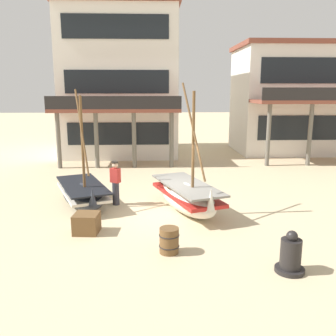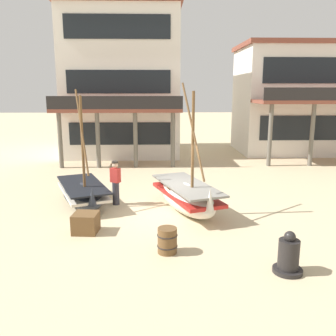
{
  "view_description": "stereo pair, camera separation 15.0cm",
  "coord_description": "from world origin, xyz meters",
  "px_view_note": "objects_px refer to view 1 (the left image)",
  "views": [
    {
      "loc": [
        -0.57,
        -12.32,
        4.28
      ],
      "look_at": [
        0.0,
        1.0,
        1.4
      ],
      "focal_mm": 38.5,
      "sensor_mm": 36.0,
      "label": 1
    },
    {
      "loc": [
        -0.42,
        -12.33,
        4.28
      ],
      "look_at": [
        0.0,
        1.0,
        1.4
      ],
      "focal_mm": 38.5,
      "sensor_mm": 36.0,
      "label": 2
    }
  ],
  "objects_px": {
    "fishing_boat_centre_large": "(83,193)",
    "harbor_building_main": "(122,83)",
    "cargo_crate": "(87,223)",
    "fishing_boat_near_left": "(187,196)",
    "harbor_building_annex": "(298,99)",
    "capstan_winch": "(291,256)",
    "wooden_barrel": "(169,240)",
    "fisherman_by_hull": "(116,183)"
  },
  "relations": [
    {
      "from": "fishing_boat_centre_large",
      "to": "capstan_winch",
      "type": "relative_size",
      "value": 4.14
    },
    {
      "from": "fishing_boat_near_left",
      "to": "harbor_building_annex",
      "type": "distance_m",
      "value": 16.04
    },
    {
      "from": "fishing_boat_centre_large",
      "to": "harbor_building_main",
      "type": "height_order",
      "value": "harbor_building_main"
    },
    {
      "from": "harbor_building_annex",
      "to": "fishing_boat_centre_large",
      "type": "bearing_deg",
      "value": -137.25
    },
    {
      "from": "fisherman_by_hull",
      "to": "harbor_building_annex",
      "type": "height_order",
      "value": "harbor_building_annex"
    },
    {
      "from": "cargo_crate",
      "to": "fishing_boat_near_left",
      "type": "bearing_deg",
      "value": 29.82
    },
    {
      "from": "fisherman_by_hull",
      "to": "harbor_building_main",
      "type": "height_order",
      "value": "harbor_building_main"
    },
    {
      "from": "wooden_barrel",
      "to": "harbor_building_main",
      "type": "bearing_deg",
      "value": 98.67
    },
    {
      "from": "fishing_boat_centre_large",
      "to": "wooden_barrel",
      "type": "bearing_deg",
      "value": -54.33
    },
    {
      "from": "harbor_building_main",
      "to": "fishing_boat_near_left",
      "type": "bearing_deg",
      "value": -75.78
    },
    {
      "from": "fishing_boat_near_left",
      "to": "cargo_crate",
      "type": "relative_size",
      "value": 6.2
    },
    {
      "from": "wooden_barrel",
      "to": "cargo_crate",
      "type": "relative_size",
      "value": 0.95
    },
    {
      "from": "capstan_winch",
      "to": "fishing_boat_near_left",
      "type": "bearing_deg",
      "value": 114.33
    },
    {
      "from": "wooden_barrel",
      "to": "fisherman_by_hull",
      "type": "bearing_deg",
      "value": 113.32
    },
    {
      "from": "fishing_boat_near_left",
      "to": "fisherman_by_hull",
      "type": "relative_size",
      "value": 2.7
    },
    {
      "from": "wooden_barrel",
      "to": "cargo_crate",
      "type": "height_order",
      "value": "wooden_barrel"
    },
    {
      "from": "fishing_boat_near_left",
      "to": "harbor_building_annex",
      "type": "xyz_separation_m",
      "value": [
        9.02,
        12.88,
        3.12
      ]
    },
    {
      "from": "harbor_building_annex",
      "to": "fishing_boat_near_left",
      "type": "bearing_deg",
      "value": -125.01
    },
    {
      "from": "fisherman_by_hull",
      "to": "capstan_winch",
      "type": "bearing_deg",
      "value": -49.17
    },
    {
      "from": "fishing_boat_near_left",
      "to": "wooden_barrel",
      "type": "height_order",
      "value": "fishing_boat_near_left"
    },
    {
      "from": "fishing_boat_near_left",
      "to": "capstan_winch",
      "type": "bearing_deg",
      "value": -65.67
    },
    {
      "from": "fishing_boat_near_left",
      "to": "fisherman_by_hull",
      "type": "distance_m",
      "value": 2.79
    },
    {
      "from": "capstan_winch",
      "to": "wooden_barrel",
      "type": "height_order",
      "value": "capstan_winch"
    },
    {
      "from": "fisherman_by_hull",
      "to": "fishing_boat_centre_large",
      "type": "bearing_deg",
      "value": 177.46
    },
    {
      "from": "fisherman_by_hull",
      "to": "harbor_building_main",
      "type": "xyz_separation_m",
      "value": [
        -0.66,
        12.12,
        3.94
      ]
    },
    {
      "from": "wooden_barrel",
      "to": "fishing_boat_near_left",
      "type": "bearing_deg",
      "value": 76.69
    },
    {
      "from": "wooden_barrel",
      "to": "capstan_winch",
      "type": "bearing_deg",
      "value": -22.24
    },
    {
      "from": "fishing_boat_centre_large",
      "to": "fisherman_by_hull",
      "type": "relative_size",
      "value": 2.57
    },
    {
      "from": "fisherman_by_hull",
      "to": "cargo_crate",
      "type": "xyz_separation_m",
      "value": [
        -0.62,
        -2.75,
        -0.53
      ]
    },
    {
      "from": "fisherman_by_hull",
      "to": "capstan_winch",
      "type": "height_order",
      "value": "fisherman_by_hull"
    },
    {
      "from": "fishing_boat_centre_large",
      "to": "fisherman_by_hull",
      "type": "bearing_deg",
      "value": -2.54
    },
    {
      "from": "harbor_building_main",
      "to": "harbor_building_annex",
      "type": "relative_size",
      "value": 1.09
    },
    {
      "from": "wooden_barrel",
      "to": "cargo_crate",
      "type": "distance_m",
      "value": 2.89
    },
    {
      "from": "capstan_winch",
      "to": "cargo_crate",
      "type": "xyz_separation_m",
      "value": [
        -5.31,
        2.67,
        -0.11
      ]
    },
    {
      "from": "fishing_boat_near_left",
      "to": "wooden_barrel",
      "type": "distance_m",
      "value": 3.48
    },
    {
      "from": "fisherman_by_hull",
      "to": "harbor_building_annex",
      "type": "relative_size",
      "value": 0.19
    },
    {
      "from": "fishing_boat_centre_large",
      "to": "fisherman_by_hull",
      "type": "height_order",
      "value": "fishing_boat_centre_large"
    },
    {
      "from": "harbor_building_main",
      "to": "harbor_building_annex",
      "type": "xyz_separation_m",
      "value": [
        12.32,
        -0.12,
        -1.08
      ]
    },
    {
      "from": "cargo_crate",
      "to": "harbor_building_annex",
      "type": "xyz_separation_m",
      "value": [
        12.28,
        14.75,
        3.39
      ]
    },
    {
      "from": "harbor_building_main",
      "to": "fishing_boat_centre_large",
      "type": "bearing_deg",
      "value": -92.85
    },
    {
      "from": "fishing_boat_centre_large",
      "to": "capstan_winch",
      "type": "distance_m",
      "value": 8.09
    },
    {
      "from": "cargo_crate",
      "to": "wooden_barrel",
      "type": "bearing_deg",
      "value": -31.51
    }
  ]
}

